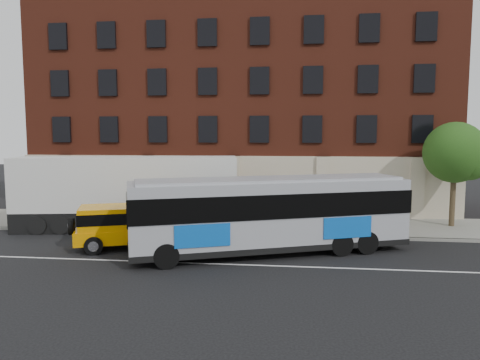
# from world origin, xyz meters

# --- Properties ---
(ground) EXTENTS (120.00, 120.00, 0.00)m
(ground) POSITION_xyz_m (0.00, 0.00, 0.00)
(ground) COLOR black
(ground) RESTS_ON ground
(sidewalk) EXTENTS (60.00, 6.00, 0.15)m
(sidewalk) POSITION_xyz_m (0.00, 9.00, 0.07)
(sidewalk) COLOR gray
(sidewalk) RESTS_ON ground
(kerb) EXTENTS (60.00, 0.25, 0.15)m
(kerb) POSITION_xyz_m (0.00, 6.00, 0.07)
(kerb) COLOR gray
(kerb) RESTS_ON ground
(lane_line) EXTENTS (60.00, 0.12, 0.01)m
(lane_line) POSITION_xyz_m (0.00, 0.50, 0.01)
(lane_line) COLOR white
(lane_line) RESTS_ON ground
(building) EXTENTS (30.00, 12.10, 15.00)m
(building) POSITION_xyz_m (-0.01, 16.92, 7.58)
(building) COLOR maroon
(building) RESTS_ON sidewalk
(sign_pole) EXTENTS (0.30, 0.20, 2.50)m
(sign_pole) POSITION_xyz_m (-8.50, 6.15, 1.45)
(sign_pole) COLOR slate
(sign_pole) RESTS_ON ground
(street_tree) EXTENTS (3.60, 3.60, 6.20)m
(street_tree) POSITION_xyz_m (13.54, 9.48, 4.41)
(street_tree) COLOR #3E311F
(street_tree) RESTS_ON sidewalk
(city_bus) EXTENTS (13.27, 7.36, 3.60)m
(city_bus) POSITION_xyz_m (3.01, 2.53, 1.99)
(city_bus) COLOR #A2A4AB
(city_bus) RESTS_ON ground
(yellow_suv) EXTENTS (5.64, 3.80, 2.10)m
(yellow_suv) POSITION_xyz_m (-4.24, 2.78, 1.21)
(yellow_suv) COLOR #FF9F03
(yellow_suv) RESTS_ON ground
(shipping_container) EXTENTS (13.12, 4.81, 4.29)m
(shipping_container) POSITION_xyz_m (-5.71, 7.09, 2.12)
(shipping_container) COLOR black
(shipping_container) RESTS_ON ground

